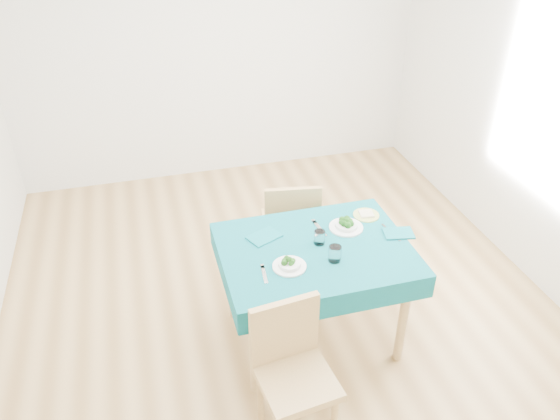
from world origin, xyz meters
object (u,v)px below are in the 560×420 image
object	(u,v)px
side_plate	(366,215)
chair_near	(297,373)
table	(313,294)
bowl_far	(346,224)
bowl_near	(289,263)
chair_far	(290,214)

from	to	relation	value
side_plate	chair_near	bearing A→B (deg)	-129.24
table	side_plate	distance (m)	0.65
chair_near	bowl_far	world-z (taller)	chair_near
side_plate	bowl_near	bearing A→B (deg)	-149.00
side_plate	bowl_far	bearing A→B (deg)	-150.99
table	chair_far	bearing A→B (deg)	85.39
chair_near	bowl_near	size ratio (longest dim) A/B	4.85
chair_near	side_plate	xyz separation A→B (m)	(0.78, 0.96, 0.27)
chair_far	bowl_far	world-z (taller)	chair_far
chair_near	bowl_far	size ratio (longest dim) A/B	4.40
bowl_near	table	bearing A→B (deg)	33.61
chair_far	bowl_near	world-z (taller)	chair_far
table	bowl_near	size ratio (longest dim) A/B	5.78
bowl_near	bowl_far	xyz separation A→B (m)	(0.48, 0.29, 0.00)
chair_far	bowl_far	distance (m)	0.71
chair_near	bowl_near	distance (m)	0.64
chair_far	bowl_near	distance (m)	1.00
chair_near	side_plate	distance (m)	1.27
table	bowl_near	distance (m)	0.48
bowl_near	chair_far	bearing A→B (deg)	73.36
chair_near	chair_far	bearing A→B (deg)	68.48
table	chair_near	xyz separation A→B (m)	(-0.33, -0.70, 0.12)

